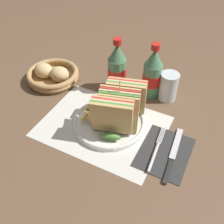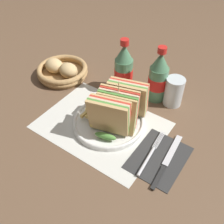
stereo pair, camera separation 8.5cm
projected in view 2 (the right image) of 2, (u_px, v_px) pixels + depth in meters
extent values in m
plane|color=brown|center=(108.00, 119.00, 0.88)|extent=(4.00, 4.00, 0.00)
cube|color=silver|center=(101.00, 125.00, 0.86)|extent=(0.40, 0.29, 0.00)
cylinder|color=white|center=(109.00, 123.00, 0.86)|extent=(0.24, 0.24, 0.01)
torus|color=white|center=(109.00, 121.00, 0.86)|extent=(0.24, 0.24, 0.01)
cube|color=tan|center=(108.00, 119.00, 0.76)|extent=(0.13, 0.06, 0.12)
cube|color=#518E3D|center=(109.00, 117.00, 0.77)|extent=(0.13, 0.06, 0.12)
cube|color=beige|center=(110.00, 115.00, 0.78)|extent=(0.13, 0.06, 0.12)
cube|color=red|center=(111.00, 114.00, 0.79)|extent=(0.13, 0.06, 0.12)
cube|color=tan|center=(112.00, 112.00, 0.79)|extent=(0.13, 0.06, 0.12)
ellipsoid|color=#518E3D|center=(105.00, 136.00, 0.79)|extent=(0.07, 0.04, 0.02)
cube|color=tan|center=(115.00, 115.00, 0.79)|extent=(0.13, 0.06, 0.12)
cube|color=#518E3D|center=(116.00, 112.00, 0.79)|extent=(0.13, 0.06, 0.12)
cube|color=beige|center=(117.00, 110.00, 0.80)|extent=(0.13, 0.06, 0.12)
cube|color=red|center=(118.00, 107.00, 0.80)|extent=(0.13, 0.06, 0.12)
cube|color=tan|center=(119.00, 105.00, 0.81)|extent=(0.13, 0.06, 0.12)
ellipsoid|color=#518E3D|center=(115.00, 126.00, 0.82)|extent=(0.07, 0.04, 0.02)
cube|color=tan|center=(126.00, 100.00, 0.83)|extent=(0.13, 0.06, 0.12)
cube|color=#518E3D|center=(127.00, 98.00, 0.83)|extent=(0.13, 0.06, 0.12)
cube|color=beige|center=(128.00, 97.00, 0.84)|extent=(0.13, 0.06, 0.12)
cube|color=red|center=(129.00, 96.00, 0.85)|extent=(0.13, 0.06, 0.12)
cube|color=tan|center=(130.00, 94.00, 0.86)|extent=(0.13, 0.06, 0.12)
ellipsoid|color=#518E3D|center=(124.00, 117.00, 0.85)|extent=(0.07, 0.04, 0.02)
cylinder|color=tan|center=(118.00, 103.00, 0.79)|extent=(0.00, 0.00, 0.16)
cube|color=#E5C166|center=(95.00, 111.00, 0.88)|extent=(0.05, 0.06, 0.01)
cube|color=#E5C166|center=(100.00, 113.00, 0.87)|extent=(0.04, 0.04, 0.01)
cube|color=#E5C166|center=(92.00, 110.00, 0.88)|extent=(0.03, 0.06, 0.01)
cube|color=#E5C166|center=(101.00, 117.00, 0.85)|extent=(0.07, 0.01, 0.01)
cube|color=#E5C166|center=(87.00, 112.00, 0.86)|extent=(0.01, 0.06, 0.01)
cube|color=#E5C166|center=(94.00, 115.00, 0.85)|extent=(0.04, 0.05, 0.01)
cube|color=#E5C166|center=(94.00, 113.00, 0.86)|extent=(0.03, 0.07, 0.01)
cube|color=#E5C166|center=(94.00, 107.00, 0.88)|extent=(0.05, 0.02, 0.01)
cube|color=#E5C166|center=(94.00, 121.00, 0.83)|extent=(0.02, 0.05, 0.01)
cube|color=#E5C166|center=(94.00, 109.00, 0.87)|extent=(0.05, 0.04, 0.01)
cube|color=#E5C166|center=(92.00, 118.00, 0.84)|extent=(0.05, 0.01, 0.01)
cube|color=#E5C166|center=(102.00, 114.00, 0.85)|extent=(0.06, 0.02, 0.01)
ellipsoid|color=maroon|center=(102.00, 111.00, 0.87)|extent=(0.04, 0.04, 0.02)
cube|color=#2D2D2D|center=(159.00, 158.00, 0.76)|extent=(0.14, 0.18, 0.00)
cylinder|color=silver|center=(146.00, 161.00, 0.75)|extent=(0.02, 0.11, 0.01)
cylinder|color=silver|center=(157.00, 139.00, 0.81)|extent=(0.01, 0.07, 0.00)
cylinder|color=silver|center=(158.00, 140.00, 0.81)|extent=(0.01, 0.07, 0.00)
cylinder|color=silver|center=(159.00, 140.00, 0.80)|extent=(0.01, 0.07, 0.00)
cylinder|color=silver|center=(161.00, 141.00, 0.80)|extent=(0.01, 0.07, 0.00)
cube|color=black|center=(158.00, 177.00, 0.71)|extent=(0.02, 0.08, 0.00)
cube|color=silver|center=(172.00, 151.00, 0.78)|extent=(0.03, 0.13, 0.00)
cylinder|color=#4C7F5B|center=(123.00, 75.00, 0.96)|extent=(0.07, 0.07, 0.13)
cylinder|color=red|center=(124.00, 74.00, 0.95)|extent=(0.07, 0.07, 0.05)
cone|color=#4C7F5B|center=(124.00, 53.00, 0.90)|extent=(0.06, 0.06, 0.06)
cylinder|color=red|center=(125.00, 42.00, 0.87)|extent=(0.03, 0.03, 0.02)
cylinder|color=#4C7F5B|center=(157.00, 84.00, 0.92)|extent=(0.07, 0.07, 0.13)
cylinder|color=red|center=(158.00, 82.00, 0.92)|extent=(0.07, 0.07, 0.05)
cone|color=#4C7F5B|center=(161.00, 61.00, 0.86)|extent=(0.06, 0.06, 0.06)
cylinder|color=red|center=(162.00, 50.00, 0.83)|extent=(0.03, 0.03, 0.02)
cylinder|color=silver|center=(174.00, 92.00, 0.91)|extent=(0.07, 0.07, 0.10)
cylinder|color=black|center=(173.00, 96.00, 0.92)|extent=(0.06, 0.06, 0.06)
cylinder|color=#AD8451|center=(63.00, 75.00, 1.06)|extent=(0.19, 0.19, 0.01)
torus|color=#AD8451|center=(63.00, 72.00, 1.05)|extent=(0.20, 0.20, 0.02)
torus|color=#AD8451|center=(62.00, 69.00, 1.04)|extent=(0.20, 0.20, 0.02)
ellipsoid|color=tan|center=(68.00, 70.00, 1.02)|extent=(0.08, 0.07, 0.06)
ellipsoid|color=tan|center=(54.00, 66.00, 1.05)|extent=(0.08, 0.07, 0.06)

